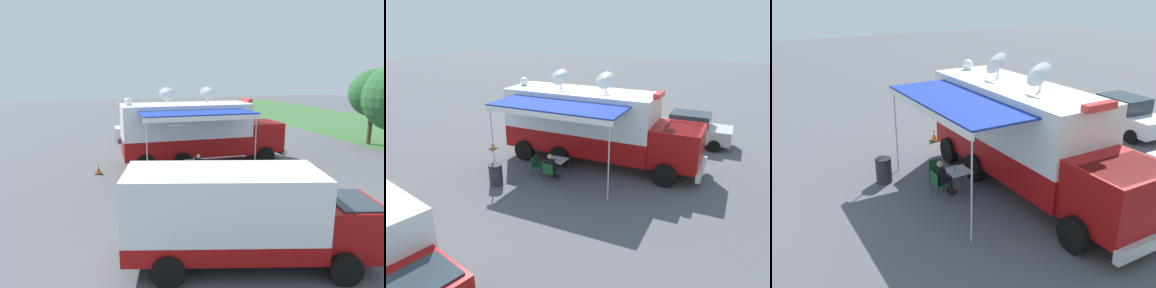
% 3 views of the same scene
% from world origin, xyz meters
% --- Properties ---
extents(ground_plane, '(100.00, 100.00, 0.00)m').
position_xyz_m(ground_plane, '(0.00, 0.00, 0.00)').
color(ground_plane, '#515156').
extents(lot_stripe, '(0.25, 4.80, 0.01)m').
position_xyz_m(lot_stripe, '(-2.23, 2.71, 0.00)').
color(lot_stripe, silver).
rests_on(lot_stripe, ground).
extents(command_truck, '(5.01, 9.55, 4.53)m').
position_xyz_m(command_truck, '(0.05, 0.75, 1.95)').
color(command_truck, '#9E0F0F').
rests_on(command_truck, ground).
extents(folding_table, '(0.82, 0.82, 0.73)m').
position_xyz_m(folding_table, '(2.15, -0.22, 0.67)').
color(folding_table, silver).
rests_on(folding_table, ground).
extents(water_bottle, '(0.07, 0.07, 0.22)m').
position_xyz_m(water_bottle, '(2.28, -0.22, 0.83)').
color(water_bottle, '#4C99D8').
rests_on(water_bottle, folding_table).
extents(folding_chair_at_table, '(0.49, 0.49, 0.87)m').
position_xyz_m(folding_chair_at_table, '(2.95, -0.20, 0.51)').
color(folding_chair_at_table, '#19562D').
rests_on(folding_chair_at_table, ground).
extents(folding_chair_beside_table, '(0.49, 0.49, 0.87)m').
position_xyz_m(folding_chair_beside_table, '(2.53, -1.07, 0.51)').
color(folding_chair_beside_table, '#19562D').
rests_on(folding_chair_beside_table, ground).
extents(seated_responder, '(0.67, 0.56, 1.25)m').
position_xyz_m(seated_responder, '(2.76, -0.20, 0.65)').
color(seated_responder, black).
rests_on(seated_responder, ground).
extents(trash_bin, '(0.57, 0.57, 0.91)m').
position_xyz_m(trash_bin, '(4.10, -2.15, 0.46)').
color(trash_bin, '#2D2D33').
rests_on(trash_bin, ground).
extents(traffic_cone, '(0.36, 0.36, 0.58)m').
position_xyz_m(traffic_cone, '(0.60, -4.97, 0.28)').
color(traffic_cone, black).
rests_on(traffic_cone, ground).
extents(support_truck, '(3.80, 7.10, 2.70)m').
position_xyz_m(support_truck, '(10.54, -1.48, 1.39)').
color(support_truck, white).
rests_on(support_truck, ground).
extents(car_behind_truck, '(2.24, 4.32, 1.76)m').
position_xyz_m(car_behind_truck, '(-7.79, -1.36, 0.88)').
color(car_behind_truck, silver).
rests_on(car_behind_truck, ground).
extents(car_far_corner, '(2.11, 4.25, 1.76)m').
position_xyz_m(car_far_corner, '(-4.75, 4.72, 0.88)').
color(car_far_corner, '#B2B5BA').
rests_on(car_far_corner, ground).
extents(tree_far_left, '(3.41, 3.41, 5.47)m').
position_xyz_m(tree_far_left, '(-1.36, 14.49, 3.75)').
color(tree_far_left, brown).
rests_on(tree_far_left, ground).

